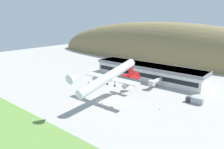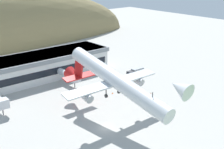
# 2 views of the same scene
# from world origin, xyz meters

# --- Properties ---
(ground_plane) EXTENTS (395.99, 395.99, 0.00)m
(ground_plane) POSITION_xyz_m (0.00, 0.00, 0.00)
(ground_plane) COLOR #ADAAA3
(grass_strip_foreground) EXTENTS (356.39, 27.42, 0.08)m
(grass_strip_foreground) POSITION_xyz_m (0.00, -45.27, 0.04)
(grass_strip_foreground) COLOR #669342
(grass_strip_foreground) RESTS_ON ground_plane
(hill_backdrop) EXTENTS (276.57, 51.12, 73.01)m
(hill_backdrop) POSITION_xyz_m (-29.71, 117.00, 0.00)
(hill_backdrop) COLOR olive
(hill_backdrop) RESTS_ON ground_plane
(terminal_building) EXTENTS (78.08, 17.08, 9.75)m
(terminal_building) POSITION_xyz_m (-2.45, 50.19, 5.53)
(terminal_building) COLOR white
(terminal_building) RESTS_ON ground_plane
(jetway_0) EXTENTS (3.38, 17.16, 5.43)m
(jetway_0) POSITION_xyz_m (-18.61, 32.76, 3.99)
(jetway_0) COLOR silver
(jetway_0) RESTS_ON ground_plane
(jetway_1) EXTENTS (3.38, 12.38, 5.43)m
(jetway_1) POSITION_xyz_m (11.22, 35.28, 3.99)
(jetway_1) COLOR silver
(jetway_1) RESTS_ON ground_plane
(cargo_airplane) EXTENTS (32.31, 49.61, 14.06)m
(cargo_airplane) POSITION_xyz_m (4.79, 1.30, 12.99)
(cargo_airplane) COLOR silver
(service_car_0) EXTENTS (3.98, 1.78, 1.57)m
(service_car_0) POSITION_xyz_m (-36.72, 34.25, 0.65)
(service_car_0) COLOR #333338
(service_car_0) RESTS_ON ground_plane
(service_car_1) EXTENTS (4.07, 2.03, 1.51)m
(service_car_1) POSITION_xyz_m (-31.96, 28.98, 0.62)
(service_car_1) COLOR silver
(service_car_1) RESTS_ON ground_plane
(fuel_truck) EXTENTS (8.29, 2.29, 3.14)m
(fuel_truck) POSITION_xyz_m (38.26, 26.54, 1.50)
(fuel_truck) COLOR #333338
(fuel_truck) RESTS_ON ground_plane
(traffic_cone_0) EXTENTS (0.52, 0.52, 0.58)m
(traffic_cone_0) POSITION_xyz_m (28.63, 8.86, 0.28)
(traffic_cone_0) COLOR orange
(traffic_cone_0) RESTS_ON ground_plane
(traffic_cone_1) EXTENTS (0.52, 0.52, 0.58)m
(traffic_cone_1) POSITION_xyz_m (18.32, 18.00, 0.28)
(traffic_cone_1) COLOR orange
(traffic_cone_1) RESTS_ON ground_plane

